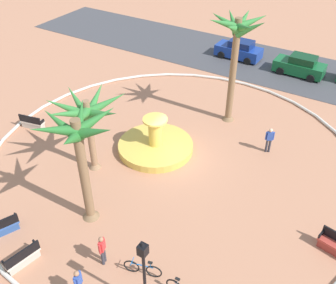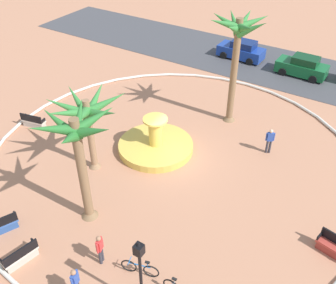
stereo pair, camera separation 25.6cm
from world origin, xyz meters
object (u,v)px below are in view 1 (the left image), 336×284
bench_east (2,228)px  bench_west (22,258)px  palm_tree_near_fountain (236,40)px  parked_car_second (300,66)px  lamppost (144,272)px  fountain (156,145)px  bicycle_red_frame (143,269)px  person_cyclist_photo (102,249)px  person_cyclist_helmet (79,283)px  bench_north (336,247)px  palm_tree_by_curb (79,145)px  parked_car_leftmost (239,50)px  person_pedestrian_stroll (269,139)px  palm_tree_mid_plaza (86,114)px  bench_southeast (33,123)px

bench_east → bench_west: (2.18, -0.68, 0.00)m
palm_tree_near_fountain → parked_car_second: (2.13, 9.27, -4.85)m
lamppost → parked_car_second: (-0.82, 23.55, -1.50)m
fountain → bicycle_red_frame: bearing=-60.5°
bicycle_red_frame → person_cyclist_photo: size_ratio=1.01×
palm_tree_near_fountain → bench_west: palm_tree_near_fountain is taller
person_cyclist_helmet → parked_car_second: (1.64, 24.60, -0.17)m
parked_car_second → bench_north: bearing=-68.7°
bench_north → person_cyclist_helmet: (-8.23, -7.72, 0.61)m
palm_tree_by_curb → palm_tree_near_fountain: bearing=79.8°
palm_tree_by_curb → parked_car_leftmost: (-1.28, 21.42, -3.66)m
palm_tree_near_fountain → lamppost: (2.94, -14.28, -3.35)m
bench_west → bicycle_red_frame: bearing=25.7°
person_pedestrian_stroll → person_cyclist_photo: bearing=-106.3°
palm_tree_near_fountain → person_cyclist_helmet: palm_tree_near_fountain is taller
palm_tree_mid_plaza → palm_tree_by_curb: bearing=-52.1°
person_cyclist_helmet → person_pedestrian_stroll: bearing=77.0°
fountain → parked_car_second: bearing=73.1°
palm_tree_by_curb → bench_southeast: (-8.44, 4.04, -4.10)m
palm_tree_mid_plaza → lamppost: 9.34m
lamppost → bench_north: bearing=49.1°
bench_north → person_cyclist_helmet: size_ratio=0.98×
palm_tree_by_curb → bench_west: 5.55m
parked_car_leftmost → bench_west: bearing=-88.6°
bench_north → parked_car_second: 18.13m
palm_tree_mid_plaza → person_pedestrian_stroll: (7.99, 6.66, -2.71)m
palm_tree_near_fountain → parked_car_leftmost: palm_tree_near_fountain is taller
bench_west → person_cyclist_helmet: size_ratio=0.98×
bench_west → person_pedestrian_stroll: size_ratio=0.99×
fountain → palm_tree_near_fountain: palm_tree_near_fountain is taller
bench_east → person_pedestrian_stroll: person_pedestrian_stroll is taller
bench_east → lamppost: size_ratio=0.43×
palm_tree_near_fountain → palm_tree_by_curb: palm_tree_near_fountain is taller
bench_west → bench_southeast: 10.96m
palm_tree_by_curb → lamppost: size_ratio=1.55×
parked_car_leftmost → person_pedestrian_stroll: bearing=-59.4°
lamppost → parked_car_leftmost: bearing=104.8°
bench_west → bench_east: bearing=162.6°
palm_tree_by_curb → person_cyclist_photo: size_ratio=3.65×
palm_tree_by_curb → bench_east: (-2.85, -3.01, -4.10)m
bench_west → parked_car_second: parked_car_second is taller
bench_southeast → bicycle_red_frame: size_ratio=1.00×
bench_east → lamppost: bearing=3.3°
palm_tree_by_curb → person_cyclist_helmet: (2.60, -3.59, -3.49)m
parked_car_leftmost → parked_car_second: bearing=-4.3°
palm_tree_by_curb → parked_car_leftmost: bearing=93.4°
bench_east → bicycle_red_frame: bench_east is taller
bench_north → person_cyclist_helmet: bearing=-136.9°
bench_north → parked_car_second: bearing=111.3°
bench_north → bench_southeast: 19.27m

